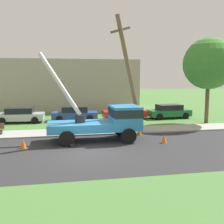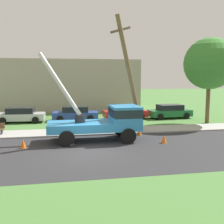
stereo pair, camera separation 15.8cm
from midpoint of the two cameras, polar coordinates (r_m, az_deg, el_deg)
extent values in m
plane|color=#477538|center=(27.59, -7.75, -1.58)|extent=(120.00, 120.00, 0.00)
cube|color=#2B2B2D|center=(15.88, -5.39, -8.42)|extent=(80.00, 8.60, 0.01)
cube|color=#9E9E99|center=(21.30, -6.82, -4.17)|extent=(80.00, 2.61, 0.10)
cube|color=#2D84C6|center=(18.24, -7.02, -3.04)|extent=(4.33, 2.45, 0.55)
cube|color=#2D84C6|center=(18.64, 2.50, -1.13)|extent=(1.93, 2.42, 1.60)
cube|color=#19232D|center=(18.59, 2.51, -0.05)|extent=(1.95, 2.44, 0.56)
cylinder|color=black|center=(18.15, -6.98, -1.41)|extent=(0.70, 0.70, 0.50)
cylinder|color=silver|center=(18.53, -11.22, 5.83)|extent=(2.90, 1.62, 4.26)
cube|color=black|center=(16.99, -8.61, -7.07)|extent=(0.30, 0.30, 0.20)
cube|color=black|center=(19.81, -9.04, -4.96)|extent=(0.30, 0.30, 0.20)
cylinder|color=black|center=(17.68, 3.29, -5.08)|extent=(1.00, 0.30, 1.00)
cylinder|color=black|center=(19.96, 1.53, -3.60)|extent=(1.00, 0.30, 1.00)
cylinder|color=black|center=(17.13, -9.73, -5.59)|extent=(1.00, 0.30, 1.00)
cylinder|color=black|center=(19.47, -9.95, -3.99)|extent=(1.00, 0.30, 1.00)
cylinder|color=brown|center=(20.19, 3.63, 7.42)|extent=(2.66, 1.68, 8.72)
cube|color=brown|center=(19.80, 1.58, 16.96)|extent=(1.62, 1.00, 0.67)
cone|color=orange|center=(18.14, 10.70, -5.59)|extent=(0.36, 0.36, 0.56)
cone|color=orange|center=(17.43, -18.47, -6.39)|extent=(0.36, 0.36, 0.56)
cone|color=orange|center=(20.28, 5.55, -4.08)|extent=(0.36, 0.36, 0.56)
cube|color=#B7B7BF|center=(27.03, -18.98, -0.94)|extent=(4.48, 2.02, 0.65)
cube|color=black|center=(26.95, -19.04, 0.32)|extent=(2.54, 1.78, 0.55)
cylinder|color=black|center=(25.94, -16.19, -1.69)|extent=(0.64, 0.22, 0.64)
cylinder|color=black|center=(27.70, -15.66, -1.09)|extent=(0.64, 0.22, 0.64)
cylinder|color=black|center=(26.52, -22.41, -1.77)|extent=(0.64, 0.22, 0.64)
cylinder|color=black|center=(28.24, -21.51, -1.18)|extent=(0.64, 0.22, 0.64)
cube|color=#263F99|center=(26.83, -7.99, -0.66)|extent=(4.55, 2.20, 0.65)
cube|color=black|center=(26.75, -8.01, 0.61)|extent=(2.61, 1.88, 0.55)
cylinder|color=black|center=(25.94, -4.86, -1.41)|extent=(0.64, 0.22, 0.64)
cylinder|color=black|center=(27.72, -4.90, -0.83)|extent=(0.64, 0.22, 0.64)
cylinder|color=black|center=(26.08, -11.25, -1.48)|extent=(0.64, 0.22, 0.64)
cylinder|color=black|center=(27.85, -10.88, -0.90)|extent=(0.64, 0.22, 0.64)
cube|color=#B21E1E|center=(27.66, 2.47, -0.34)|extent=(4.47, 1.98, 0.65)
cube|color=black|center=(27.58, 2.48, 0.89)|extent=(2.53, 1.76, 0.55)
cylinder|color=black|center=(27.27, 5.92, -0.98)|extent=(0.64, 0.22, 0.64)
cylinder|color=black|center=(28.96, 4.75, -0.46)|extent=(0.64, 0.22, 0.64)
cylinder|color=black|center=(26.47, -0.04, -1.20)|extent=(0.64, 0.22, 0.64)
cylinder|color=black|center=(28.21, -0.87, -0.65)|extent=(0.64, 0.22, 0.64)
cube|color=#1E6638|center=(28.83, 11.79, -0.17)|extent=(4.51, 2.10, 0.65)
cube|color=black|center=(28.76, 11.83, 1.01)|extent=(2.57, 1.82, 0.55)
cylinder|color=black|center=(28.76, 15.17, -0.76)|extent=(0.64, 0.22, 0.64)
cylinder|color=black|center=(30.31, 13.49, -0.28)|extent=(0.64, 0.22, 0.64)
cylinder|color=black|center=(27.44, 9.90, -1.00)|extent=(0.64, 0.22, 0.64)
cylinder|color=black|center=(29.06, 8.43, -0.49)|extent=(0.64, 0.22, 0.64)
cube|color=#333338|center=(21.68, -22.54, -4.02)|extent=(0.10, 0.40, 0.45)
cylinder|color=brown|center=(26.55, 19.34, 3.28)|extent=(0.36, 0.36, 5.14)
sphere|color=#3D7F33|center=(26.51, 19.63, 9.62)|extent=(4.70, 4.70, 4.70)
cube|color=#A5998C|center=(35.72, -9.69, 5.63)|extent=(18.00, 6.00, 6.40)
camera|label=1|loc=(0.08, -90.23, -0.03)|focal=43.27mm
camera|label=2|loc=(0.08, 89.77, 0.03)|focal=43.27mm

